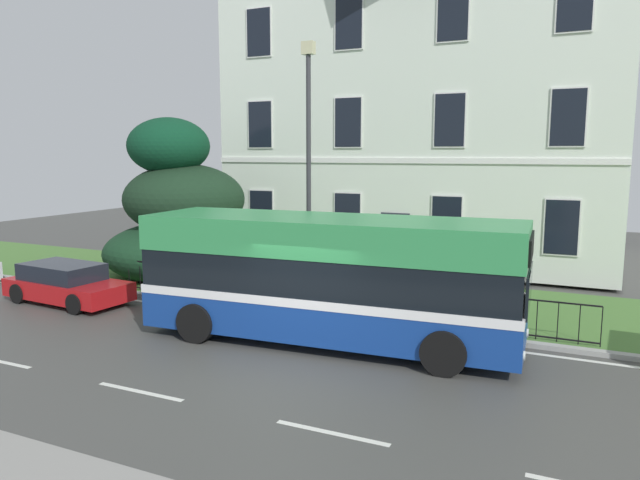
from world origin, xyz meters
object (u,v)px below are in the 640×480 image
georgian_townhouse (433,91)px  evergreen_tree (180,219)px  single_decker_bus (330,277)px  street_lamp_post (309,157)px  litter_bin (391,292)px  parked_hatchback_01 (66,284)px

georgian_townhouse → evergreen_tree: bearing=-128.2°
single_decker_bus → evergreen_tree: bearing=146.8°
georgian_townhouse → street_lamp_post: (-1.02, -10.27, -2.81)m
evergreen_tree → single_decker_bus: evergreen_tree is taller
evergreen_tree → street_lamp_post: size_ratio=0.78×
evergreen_tree → single_decker_bus: 9.17m
single_decker_bus → litter_bin: bearing=74.4°
street_lamp_post → litter_bin: street_lamp_post is taller
single_decker_bus → street_lamp_post: bearing=120.2°
georgian_townhouse → litter_bin: bearing=-81.2°
litter_bin → parked_hatchback_01: bearing=-163.7°
georgian_townhouse → evergreen_tree: size_ratio=2.64×
single_decker_bus → parked_hatchback_01: single_decker_bus is taller
evergreen_tree → street_lamp_post: (5.89, -1.47, 2.24)m
parked_hatchback_01 → georgian_townhouse: bearing=64.1°
single_decker_bus → parked_hatchback_01: size_ratio=2.21×
single_decker_bus → litter_bin: (0.61, 2.84, -0.93)m
georgian_townhouse → litter_bin: (1.63, -10.51, -6.54)m
georgian_townhouse → litter_bin: 12.49m
evergreen_tree → parked_hatchback_01: 4.82m
evergreen_tree → georgian_townhouse: bearing=51.8°
single_decker_bus → litter_bin: 3.04m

